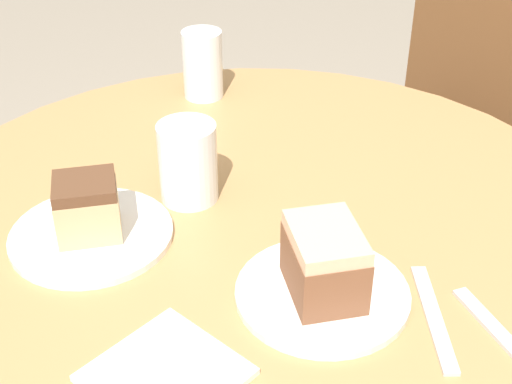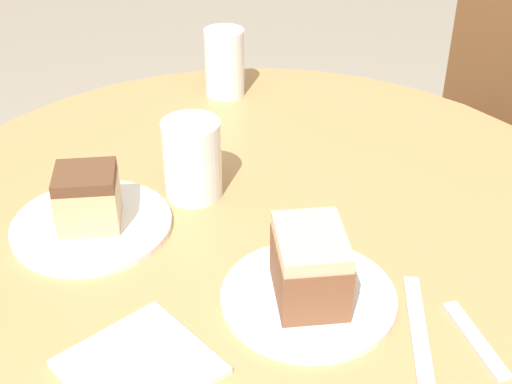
% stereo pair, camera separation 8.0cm
% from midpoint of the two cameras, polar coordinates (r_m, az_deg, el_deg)
% --- Properties ---
extents(table, '(1.02, 1.02, 0.78)m').
position_cam_midpoint_polar(table, '(1.11, 2.10, -10.43)').
color(table, tan).
rests_on(table, ground_plane).
extents(chair, '(0.48, 0.52, 0.96)m').
position_cam_midpoint_polar(chair, '(1.80, 18.66, 3.17)').
color(chair, brown).
rests_on(chair, ground_plane).
extents(plate_near, '(0.21, 0.21, 0.01)m').
position_cam_midpoint_polar(plate_near, '(0.85, 6.94, -8.46)').
color(plate_near, white).
rests_on(plate_near, table).
extents(plate_far, '(0.21, 0.21, 0.01)m').
position_cam_midpoint_polar(plate_far, '(0.97, -10.72, -2.68)').
color(plate_far, white).
rests_on(plate_far, table).
extents(cake_slice_near, '(0.13, 0.13, 0.09)m').
position_cam_midpoint_polar(cake_slice_near, '(0.82, 7.16, -5.94)').
color(cake_slice_near, brown).
rests_on(cake_slice_near, plate_near).
extents(cake_slice_far, '(0.11, 0.11, 0.08)m').
position_cam_midpoint_polar(cake_slice_far, '(0.95, -10.99, -0.51)').
color(cake_slice_far, tan).
rests_on(cake_slice_far, plate_far).
extents(glass_lemonade, '(0.08, 0.08, 0.12)m').
position_cam_midpoint_polar(glass_lemonade, '(1.01, -2.83, 2.27)').
color(glass_lemonade, beige).
rests_on(glass_lemonade, table).
extents(glass_water, '(0.07, 0.07, 0.12)m').
position_cam_midpoint_polar(glass_water, '(1.30, -0.74, 10.04)').
color(glass_water, silver).
rests_on(glass_water, table).
extents(napkin_stack, '(0.16, 0.16, 0.01)m').
position_cam_midpoint_polar(napkin_stack, '(0.77, -6.31, -13.86)').
color(napkin_stack, white).
rests_on(napkin_stack, table).
extents(fork, '(0.11, 0.16, 0.00)m').
position_cam_midpoint_polar(fork, '(0.84, 15.58, -10.58)').
color(fork, silver).
rests_on(fork, table).
extents(spoon, '(0.11, 0.09, 0.00)m').
position_cam_midpoint_polar(spoon, '(0.85, 19.84, -11.13)').
color(spoon, silver).
rests_on(spoon, table).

